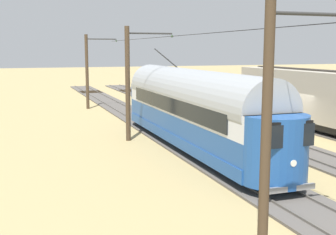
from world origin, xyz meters
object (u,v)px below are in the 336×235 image
object	(u,v)px
catenary_pole_foreground	(88,70)
catenary_pole_mid_far	(269,120)
catenary_pole_mid_near	(129,81)
boxcar_adjacent	(308,96)
track_end_bumper	(228,102)
switch_stand	(285,96)
vintage_streetcar	(192,107)

from	to	relation	value
catenary_pole_foreground	catenary_pole_mid_far	bearing A→B (deg)	90.00
catenary_pole_mid_near	catenary_pole_foreground	bearing A→B (deg)	-90.00
boxcar_adjacent	catenary_pole_mid_far	xyz separation A→B (m)	(12.73, 15.25, 1.33)
catenary_pole_mid_near	track_end_bumper	bearing A→B (deg)	-136.00
catenary_pole_mid_near	switch_stand	xyz separation A→B (m)	(-19.47, -12.93, -2.79)
catenary_pole_foreground	catenary_pole_mid_near	bearing A→B (deg)	90.00
catenary_pole_mid_near	switch_stand	world-z (taller)	catenary_pole_mid_near
boxcar_adjacent	catenary_pole_mid_near	size ratio (longest dim) A/B	2.04
switch_stand	catenary_pole_foreground	bearing A→B (deg)	-5.74
catenary_pole_foreground	catenary_pole_mid_near	distance (m)	14.89
catenary_pole_foreground	catenary_pole_mid_far	size ratio (longest dim) A/B	1.00
catenary_pole_mid_far	vintage_streetcar	bearing A→B (deg)	-102.80
vintage_streetcar	catenary_pole_mid_far	distance (m)	12.00
vintage_streetcar	catenary_pole_mid_far	world-z (taller)	catenary_pole_mid_far
catenary_pole_mid_near	boxcar_adjacent	bearing A→B (deg)	-178.37
catenary_pole_foreground	switch_stand	bearing A→B (deg)	174.26
vintage_streetcar	boxcar_adjacent	distance (m)	10.71
vintage_streetcar	boxcar_adjacent	world-z (taller)	vintage_streetcar
catenary_pole_mid_far	track_end_bumper	world-z (taller)	catenary_pole_mid_far
switch_stand	catenary_pole_mid_near	bearing A→B (deg)	33.58
boxcar_adjacent	vintage_streetcar	bearing A→B (deg)	19.68
catenary_pole_foreground	switch_stand	size ratio (longest dim) A/B	5.39
catenary_pole_mid_near	switch_stand	distance (m)	23.54
track_end_bumper	switch_stand	bearing A→B (deg)	-174.56
catenary_pole_mid_far	track_end_bumper	bearing A→B (deg)	-115.09
vintage_streetcar	catenary_pole_foreground	size ratio (longest dim) A/B	2.74
vintage_streetcar	switch_stand	xyz separation A→B (m)	(-16.83, -16.17, -1.56)
catenary_pole_mid_far	switch_stand	size ratio (longest dim) A/B	5.39
catenary_pole_foreground	catenary_pole_mid_near	world-z (taller)	same
track_end_bumper	catenary_pole_mid_far	bearing A→B (deg)	64.91
catenary_pole_foreground	catenary_pole_mid_far	world-z (taller)	same
catenary_pole_mid_far	boxcar_adjacent	bearing A→B (deg)	-129.84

